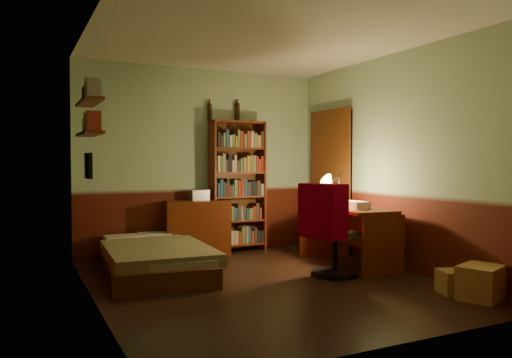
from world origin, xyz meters
name	(u,v)px	position (x,y,z in m)	size (l,w,h in m)	color
floor	(266,284)	(0.00, 0.00, -0.01)	(3.50, 4.00, 0.02)	black
ceiling	(266,36)	(0.00, 0.00, 2.61)	(3.50, 4.00, 0.02)	silver
wall_back	(202,161)	(0.00, 2.01, 1.30)	(3.50, 0.02, 2.60)	#9BBA95
wall_left	(93,161)	(-1.76, 0.00, 1.30)	(0.02, 4.00, 2.60)	#9BBA95
wall_right	(396,161)	(1.76, 0.00, 1.30)	(0.02, 4.00, 2.60)	#9BBA95
wall_front	(398,160)	(0.00, -2.01, 1.30)	(3.50, 0.02, 2.60)	#9BBA95
doorway	(331,182)	(1.72, 1.30, 1.00)	(0.06, 0.90, 2.00)	black
door_trim	(329,182)	(1.69, 1.30, 1.00)	(0.02, 0.98, 2.08)	#4A220B
bed	(154,248)	(-0.96, 0.97, 0.29)	(1.05, 1.97, 0.58)	olive
dresser	(198,228)	(-0.15, 1.76, 0.38)	(0.85, 0.43, 0.76)	#551F0C
mini_stereo	(199,195)	(-0.09, 1.89, 0.83)	(0.27, 0.21, 0.14)	#B2B2B7
bookshelf	(238,186)	(0.48, 1.85, 0.94)	(0.80, 0.25, 1.87)	#551F0C
bottle_left	(210,112)	(0.10, 1.96, 1.99)	(0.06, 0.06, 0.24)	black
bottle_right	(237,113)	(0.53, 1.96, 2.00)	(0.07, 0.07, 0.27)	black
desk	(348,236)	(1.30, 0.34, 0.37)	(0.57, 1.37, 0.73)	#551F0C
paper_stack	(332,201)	(1.22, 0.56, 0.79)	(0.22, 0.29, 0.12)	silver
desk_lamp	(339,184)	(1.26, 0.47, 1.02)	(0.17, 0.17, 0.56)	black
office_chair	(335,233)	(0.86, -0.03, 0.49)	(0.49, 0.43, 0.97)	#2D5D2E
red_jacket	(329,163)	(0.67, -0.18, 1.27)	(0.28, 0.51, 0.60)	maroon
wall_shelf_lower	(89,134)	(-1.64, 1.10, 1.60)	(0.20, 0.90, 0.03)	#551F0C
wall_shelf_upper	(89,102)	(-1.64, 1.10, 1.95)	(0.20, 0.90, 0.03)	#551F0C
framed_picture	(88,166)	(-1.72, 0.60, 1.25)	(0.04, 0.32, 0.26)	black
cardboard_box_a	(481,282)	(1.53, -1.44, 0.16)	(0.42, 0.34, 0.32)	#A68142
cardboard_box_b	(457,282)	(1.47, -1.20, 0.12)	(0.33, 0.27, 0.23)	#A68142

